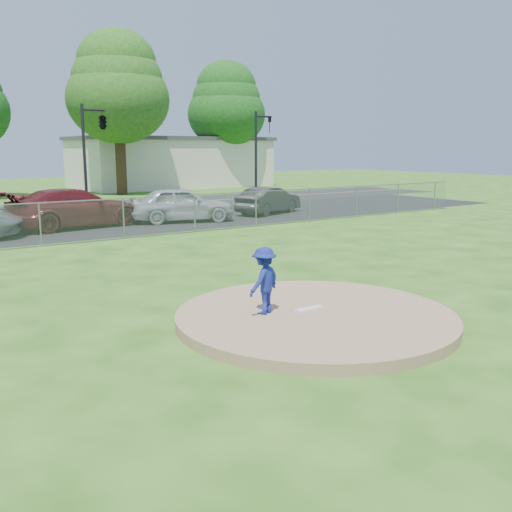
{
  "coord_description": "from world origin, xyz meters",
  "views": [
    {
      "loc": [
        -7.02,
        -8.03,
        3.31
      ],
      "look_at": [
        0.0,
        2.0,
        1.0
      ],
      "focal_mm": 40.0,
      "sensor_mm": 36.0,
      "label": 1
    }
  ],
  "objects_px": {
    "traffic_signal_right": "(259,148)",
    "parked_car_darkred": "(75,208)",
    "tree_right": "(118,86)",
    "pitcher": "(264,280)",
    "tree_far_right": "(227,104)",
    "traffic_signal_center": "(101,124)",
    "parked_car_pearl": "(182,204)",
    "parked_car_charcoal": "(269,200)",
    "commercial_building": "(171,162)"
  },
  "relations": [
    {
      "from": "traffic_signal_right",
      "to": "parked_car_darkred",
      "type": "height_order",
      "value": "traffic_signal_right"
    },
    {
      "from": "traffic_signal_right",
      "to": "traffic_signal_center",
      "type": "bearing_deg",
      "value": -180.0
    },
    {
      "from": "pitcher",
      "to": "parked_car_pearl",
      "type": "bearing_deg",
      "value": -133.83
    },
    {
      "from": "tree_far_right",
      "to": "parked_car_darkred",
      "type": "distance_m",
      "value": 27.89
    },
    {
      "from": "commercial_building",
      "to": "tree_far_right",
      "type": "height_order",
      "value": "tree_far_right"
    },
    {
      "from": "pitcher",
      "to": "parked_car_charcoal",
      "type": "xyz_separation_m",
      "value": [
        11.19,
        15.09,
        -0.16
      ]
    },
    {
      "from": "commercial_building",
      "to": "traffic_signal_right",
      "type": "distance_m",
      "value": 16.14
    },
    {
      "from": "tree_far_right",
      "to": "traffic_signal_center",
      "type": "xyz_separation_m",
      "value": [
        -16.03,
        -13.0,
        -2.45
      ]
    },
    {
      "from": "tree_right",
      "to": "parked_car_darkred",
      "type": "distance_m",
      "value": 19.32
    },
    {
      "from": "tree_far_right",
      "to": "parked_car_charcoal",
      "type": "bearing_deg",
      "value": -116.49
    },
    {
      "from": "tree_far_right",
      "to": "parked_car_darkred",
      "type": "relative_size",
      "value": 1.88
    },
    {
      "from": "pitcher",
      "to": "traffic_signal_right",
      "type": "bearing_deg",
      "value": -146.87
    },
    {
      "from": "tree_right",
      "to": "pitcher",
      "type": "relative_size",
      "value": 9.01
    },
    {
      "from": "traffic_signal_right",
      "to": "parked_car_charcoal",
      "type": "distance_m",
      "value": 7.94
    },
    {
      "from": "commercial_building",
      "to": "traffic_signal_center",
      "type": "xyz_separation_m",
      "value": [
        -12.03,
        -16.0,
        2.45
      ]
    },
    {
      "from": "parked_car_pearl",
      "to": "commercial_building",
      "type": "bearing_deg",
      "value": -9.17
    },
    {
      "from": "traffic_signal_center",
      "to": "tree_right",
      "type": "bearing_deg",
      "value": 63.29
    },
    {
      "from": "tree_far_right",
      "to": "traffic_signal_right",
      "type": "bearing_deg",
      "value": -113.91
    },
    {
      "from": "tree_far_right",
      "to": "parked_car_charcoal",
      "type": "height_order",
      "value": "tree_far_right"
    },
    {
      "from": "tree_right",
      "to": "parked_car_charcoal",
      "type": "height_order",
      "value": "tree_right"
    },
    {
      "from": "tree_far_right",
      "to": "pitcher",
      "type": "xyz_separation_m",
      "value": [
        -20.85,
        -34.48,
        -6.21
      ]
    },
    {
      "from": "tree_far_right",
      "to": "parked_car_pearl",
      "type": "bearing_deg",
      "value": -126.98
    },
    {
      "from": "tree_right",
      "to": "parked_car_darkred",
      "type": "relative_size",
      "value": 2.04
    },
    {
      "from": "commercial_building",
      "to": "tree_right",
      "type": "height_order",
      "value": "tree_right"
    },
    {
      "from": "parked_car_charcoal",
      "to": "parked_car_darkred",
      "type": "bearing_deg",
      "value": 67.08
    },
    {
      "from": "commercial_building",
      "to": "parked_car_darkred",
      "type": "height_order",
      "value": "commercial_building"
    },
    {
      "from": "tree_far_right",
      "to": "parked_car_pearl",
      "type": "height_order",
      "value": "tree_far_right"
    },
    {
      "from": "tree_far_right",
      "to": "tree_right",
      "type": "bearing_deg",
      "value": -164.74
    },
    {
      "from": "tree_far_right",
      "to": "traffic_signal_right",
      "type": "xyz_separation_m",
      "value": [
        -5.76,
        -13.0,
        -3.7
      ]
    },
    {
      "from": "traffic_signal_right",
      "to": "tree_far_right",
      "type": "bearing_deg",
      "value": 66.09
    },
    {
      "from": "tree_right",
      "to": "parked_car_pearl",
      "type": "distance_m",
      "value": 18.54
    },
    {
      "from": "traffic_signal_center",
      "to": "parked_car_pearl",
      "type": "xyz_separation_m",
      "value": [
        1.13,
        -6.78,
        -3.8
      ]
    },
    {
      "from": "pitcher",
      "to": "parked_car_pearl",
      "type": "distance_m",
      "value": 15.85
    },
    {
      "from": "commercial_building",
      "to": "tree_far_right",
      "type": "relative_size",
      "value": 1.53
    },
    {
      "from": "parked_car_darkred",
      "to": "parked_car_charcoal",
      "type": "relative_size",
      "value": 1.39
    },
    {
      "from": "traffic_signal_right",
      "to": "parked_car_charcoal",
      "type": "bearing_deg",
      "value": -121.4
    },
    {
      "from": "parked_car_pearl",
      "to": "parked_car_darkred",
      "type": "bearing_deg",
      "value": 96.19
    },
    {
      "from": "commercial_building",
      "to": "traffic_signal_center",
      "type": "relative_size",
      "value": 2.93
    },
    {
      "from": "traffic_signal_right",
      "to": "parked_car_charcoal",
      "type": "xyz_separation_m",
      "value": [
        -3.9,
        -6.38,
        -2.67
      ]
    },
    {
      "from": "commercial_building",
      "to": "parked_car_pearl",
      "type": "height_order",
      "value": "commercial_building"
    },
    {
      "from": "pitcher",
      "to": "parked_car_darkred",
      "type": "xyz_separation_m",
      "value": [
        1.35,
        15.52,
        -0.01
      ]
    },
    {
      "from": "traffic_signal_center",
      "to": "pitcher",
      "type": "height_order",
      "value": "traffic_signal_center"
    },
    {
      "from": "tree_right",
      "to": "traffic_signal_right",
      "type": "xyz_separation_m",
      "value": [
        5.24,
        -10.0,
        -4.29
      ]
    },
    {
      "from": "traffic_signal_right",
      "to": "parked_car_pearl",
      "type": "distance_m",
      "value": 11.66
    },
    {
      "from": "parked_car_charcoal",
      "to": "commercial_building",
      "type": "bearing_deg",
      "value": -34.6
    },
    {
      "from": "traffic_signal_right",
      "to": "commercial_building",
      "type": "bearing_deg",
      "value": 83.71
    },
    {
      "from": "tree_far_right",
      "to": "traffic_signal_right",
      "type": "height_order",
      "value": "tree_far_right"
    },
    {
      "from": "tree_far_right",
      "to": "traffic_signal_center",
      "type": "distance_m",
      "value": 20.78
    },
    {
      "from": "tree_right",
      "to": "parked_car_charcoal",
      "type": "distance_m",
      "value": 17.85
    },
    {
      "from": "traffic_signal_center",
      "to": "parked_car_charcoal",
      "type": "relative_size",
      "value": 1.36
    }
  ]
}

